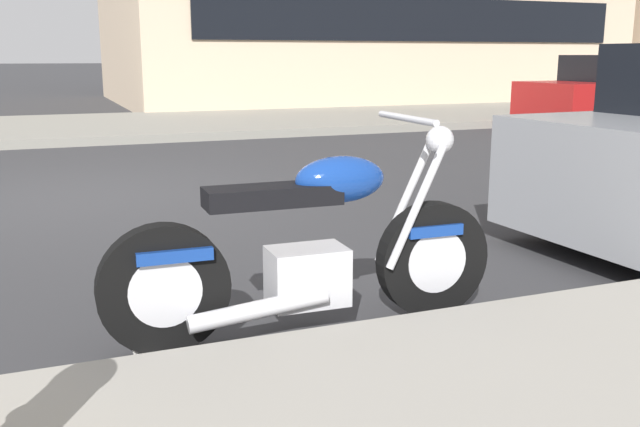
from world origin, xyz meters
The scene contains 5 objects.
ground_plane centered at (0.00, 0.00, 0.00)m, with size 260.00×260.00×0.00m, color #333335.
sidewalk_far_curb centered at (12.00, 6.88, 0.07)m, with size 120.00×5.00×0.14m, color gray.
parking_stall_stripe centered at (0.00, -3.78, 0.00)m, with size 0.12×2.20×0.01m, color silver.
parked_motorcycle centered at (0.85, -4.18, 0.43)m, with size 2.11×0.62×1.12m.
car_opposite_curb centered at (10.77, 3.67, 0.67)m, with size 4.55×1.89×1.43m.
Camera 1 is at (-0.42, -7.47, 1.42)m, focal length 39.91 mm.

